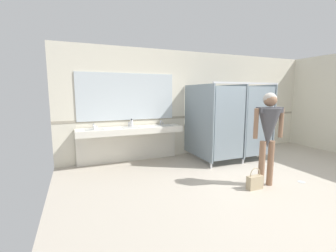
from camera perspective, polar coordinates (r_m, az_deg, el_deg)
ground_plane at (r=4.86m, az=24.20°, el=-13.65°), size 7.73×5.69×0.10m
wall_back at (r=6.58m, az=8.31°, el=5.60°), size 7.73×0.12×2.82m
wall_back_tile_band at (r=6.55m, az=8.53°, el=2.43°), size 7.73×0.01×0.06m
vanity_counter at (r=5.63m, az=-9.52°, el=-2.63°), size 2.50×0.56×1.01m
mirror_panel at (r=5.72m, az=-10.19°, el=7.26°), size 2.40×0.02×1.15m
bathroom_stalls at (r=6.02m, az=15.89°, el=1.45°), size 1.86×1.40×1.95m
person_standing at (r=4.46m, az=23.97°, el=-0.34°), size 0.59×0.46×1.71m
handbag at (r=4.45m, az=21.00°, el=-12.95°), size 0.29×0.12×0.39m
soap_dispenser at (r=5.66m, az=-9.14°, el=0.73°), size 0.07×0.07×0.19m
paper_cup at (r=5.30m, az=-18.08°, el=-0.41°), size 0.07×0.07×0.10m
floor_drain_cover at (r=5.20m, az=30.56°, el=-11.98°), size 0.14×0.14×0.01m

